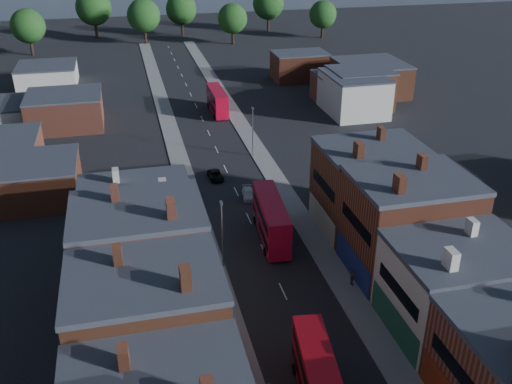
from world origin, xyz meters
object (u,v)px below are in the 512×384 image
car_3 (248,194)px  ped_3 (352,278)px  bus_1 (271,218)px  car_2 (216,175)px  bus_0 (318,381)px  bus_2 (217,100)px

car_3 → ped_3: ped_3 is taller
bus_1 → ped_3: bus_1 is taller
car_2 → bus_0: bearing=-92.5°
bus_0 → car_2: (-0.59, 44.00, -1.97)m
car_2 → bus_1: bearing=-82.1°
bus_2 → ped_3: (3.87, -59.34, -1.48)m
ped_3 → car_2: bearing=4.4°
car_3 → ped_3: 23.40m
bus_0 → bus_1: (3.00, 25.82, 0.18)m
bus_2 → car_2: 30.35m
car_2 → car_3: bearing=-67.7°
bus_1 → ped_3: size_ratio=6.46×
bus_0 → bus_2: size_ratio=1.03×
ped_3 → bus_1: bearing=13.9°
bus_0 → bus_2: bus_0 is taller
bus_2 → ped_3: size_ratio=5.91×
bus_0 → ped_3: 17.00m
bus_2 → ped_3: bus_2 is taller
bus_1 → car_2: (-3.59, 18.18, -2.14)m
car_3 → ped_3: (6.10, -22.59, 0.47)m
ped_3 → car_3: bearing=1.8°
car_3 → ped_3: size_ratio=2.11×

